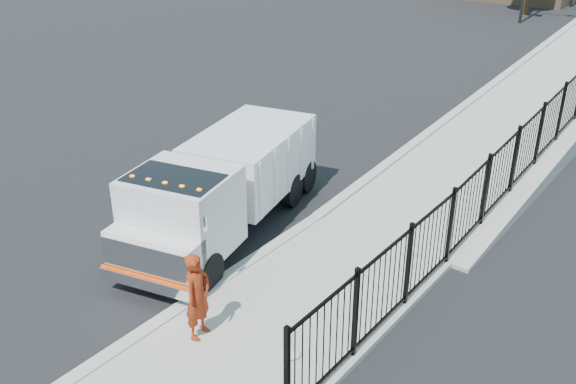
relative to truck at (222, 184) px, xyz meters
The scene contains 8 objects.
ground 2.92m from the truck, 54.03° to the right, with size 120.00×120.00×0.00m, color black.
sidewalk 5.51m from the truck, 49.94° to the right, with size 3.55×12.00×0.12m, color #9E998E.
curb 4.56m from the truck, 69.58° to the right, with size 0.30×12.00×0.16m, color #ADAAA3.
ramp 14.43m from the truck, 75.26° to the left, with size 3.95×24.00×1.70m, color #9E998E.
iron_fence 11.13m from the truck, 62.82° to the left, with size 0.10×28.00×1.80m, color black.
truck is the anchor object (origin of this frame).
worker 4.18m from the truck, 53.90° to the right, with size 0.64×0.42×1.75m, color maroon.
debris 5.20m from the truck, 33.82° to the right, with size 0.31×0.31×0.08m, color silver.
Camera 1 is at (8.15, -8.09, 7.87)m, focal length 40.00 mm.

